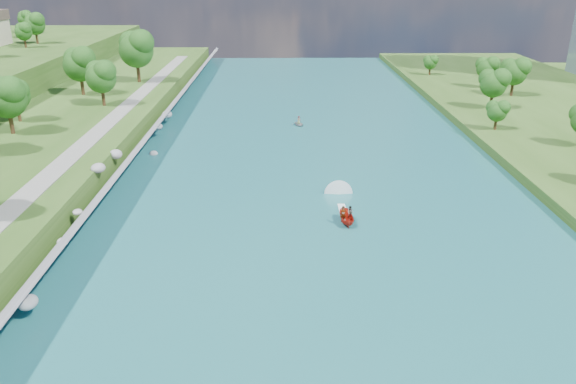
{
  "coord_description": "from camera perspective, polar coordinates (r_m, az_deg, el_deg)",
  "views": [
    {
      "loc": [
        -4.51,
        -44.1,
        26.67
      ],
      "look_at": [
        -3.68,
        16.72,
        2.5
      ],
      "focal_mm": 35.0,
      "sensor_mm": 36.0,
      "label": 1
    }
  ],
  "objects": [
    {
      "name": "riverside_path",
      "position": [
        73.67,
        -23.07,
        1.59
      ],
      "size": [
        3.0,
        200.0,
        0.1
      ],
      "primitive_type": "cube",
      "color": "gray",
      "rests_on": "berm_west"
    },
    {
      "name": "trees_ridge",
      "position": [
        160.83,
        -26.67,
        14.61
      ],
      "size": [
        20.11,
        64.87,
        9.02
      ],
      "color": "#124414",
      "rests_on": "ridge_west"
    },
    {
      "name": "riprap_bank",
      "position": [
        71.47,
        -18.11,
        0.2
      ],
      "size": [
        4.66,
        236.0,
        4.62
      ],
      "color": "slate",
      "rests_on": "ground"
    },
    {
      "name": "trees_east",
      "position": [
        94.9,
        26.05,
        6.6
      ],
      "size": [
        17.88,
        141.01,
        9.48
      ],
      "color": "#124414",
      "rests_on": "berm_east"
    },
    {
      "name": "raft",
      "position": [
        103.4,
        1.1,
        6.99
      ],
      "size": [
        2.83,
        3.41,
        1.69
      ],
      "rotation": [
        0.0,
        0.0,
        0.28
      ],
      "color": "gray",
      "rests_on": "river_water"
    },
    {
      "name": "motorboat",
      "position": [
        65.02,
        5.76,
        -1.98
      ],
      "size": [
        3.6,
        18.71,
        2.23
      ],
      "rotation": [
        0.0,
        0.0,
        3.22
      ],
      "color": "#A81A0D",
      "rests_on": "river_water"
    },
    {
      "name": "ground",
      "position": [
        51.73,
        4.39,
        -9.43
      ],
      "size": [
        260.0,
        260.0,
        0.0
      ],
      "primitive_type": "plane",
      "color": "#2D5119",
      "rests_on": "ground"
    },
    {
      "name": "river_water",
      "position": [
        69.55,
        3.0,
        -0.86
      ],
      "size": [
        55.0,
        240.0,
        0.1
      ],
      "primitive_type": "cube",
      "color": "#19585F",
      "rests_on": "ground"
    }
  ]
}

